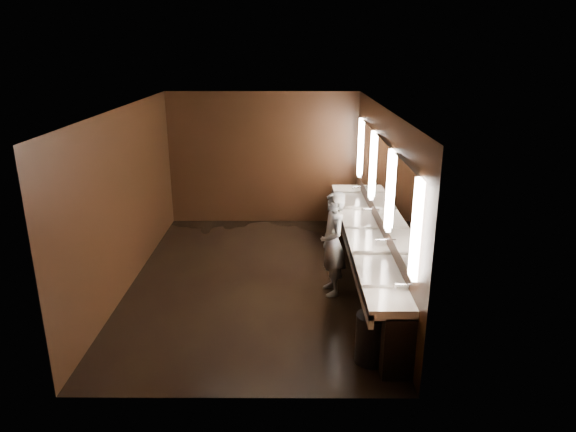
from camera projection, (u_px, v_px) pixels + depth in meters
name	position (u px, v px, depth m)	size (l,w,h in m)	color
floor	(255.00, 280.00, 8.49)	(6.00, 6.00, 0.00)	black
ceiling	(251.00, 108.00, 7.60)	(4.00, 6.00, 0.02)	#2D2D2B
wall_back	(263.00, 159.00, 10.89)	(4.00, 0.02, 2.80)	black
wall_front	(233.00, 283.00, 5.20)	(4.00, 0.02, 2.80)	black
wall_left	(126.00, 199.00, 8.05)	(0.02, 6.00, 2.80)	black
wall_right	(381.00, 199.00, 8.03)	(0.02, 6.00, 2.80)	black
sink_counter	(365.00, 252.00, 8.32)	(0.55, 5.40, 1.01)	black
mirror_band	(381.00, 177.00, 7.92)	(0.06, 5.03, 1.15)	#FFE6D0
person	(333.00, 244.00, 7.81)	(0.59, 0.39, 1.62)	#8199C1
trash_bin	(372.00, 338.00, 6.22)	(0.40, 0.40, 0.63)	black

